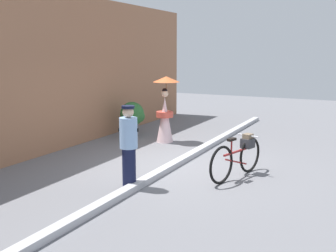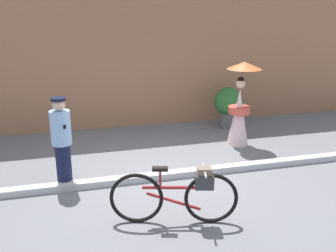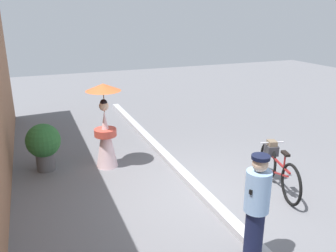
{
  "view_description": "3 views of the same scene",
  "coord_description": "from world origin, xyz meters",
  "px_view_note": "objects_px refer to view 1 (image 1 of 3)",
  "views": [
    {
      "loc": [
        -8.02,
        -3.87,
        2.57
      ],
      "look_at": [
        -0.11,
        0.16,
        0.93
      ],
      "focal_mm": 42.95,
      "sensor_mm": 36.0,
      "label": 1
    },
    {
      "loc": [
        -1.58,
        -6.18,
        2.97
      ],
      "look_at": [
        0.11,
        0.21,
        0.94
      ],
      "focal_mm": 40.59,
      "sensor_mm": 36.0,
      "label": 2
    },
    {
      "loc": [
        -5.12,
        2.79,
        3.35
      ],
      "look_at": [
        0.7,
        0.45,
        1.27
      ],
      "focal_mm": 37.07,
      "sensor_mm": 36.0,
      "label": 3
    }
  ],
  "objects_px": {
    "bicycle_near_officer": "(238,156)",
    "potted_plant_by_door": "(133,116)",
    "person_officer": "(129,145)",
    "person_with_parasol": "(165,110)"
  },
  "relations": [
    {
      "from": "bicycle_near_officer",
      "to": "potted_plant_by_door",
      "type": "bearing_deg",
      "value": 58.24
    },
    {
      "from": "person_officer",
      "to": "potted_plant_by_door",
      "type": "bearing_deg",
      "value": 31.05
    },
    {
      "from": "person_officer",
      "to": "potted_plant_by_door",
      "type": "xyz_separation_m",
      "value": [
        4.18,
        2.52,
        -0.22
      ]
    },
    {
      "from": "bicycle_near_officer",
      "to": "potted_plant_by_door",
      "type": "distance_m",
      "value": 4.92
    },
    {
      "from": "person_officer",
      "to": "potted_plant_by_door",
      "type": "height_order",
      "value": "person_officer"
    },
    {
      "from": "bicycle_near_officer",
      "to": "person_with_parasol",
      "type": "height_order",
      "value": "person_with_parasol"
    },
    {
      "from": "person_with_parasol",
      "to": "bicycle_near_officer",
      "type": "bearing_deg",
      "value": -128.1
    },
    {
      "from": "bicycle_near_officer",
      "to": "person_officer",
      "type": "distance_m",
      "value": 2.33
    },
    {
      "from": "person_with_parasol",
      "to": "potted_plant_by_door",
      "type": "xyz_separation_m",
      "value": [
        0.32,
        1.29,
        -0.31
      ]
    },
    {
      "from": "person_officer",
      "to": "person_with_parasol",
      "type": "relative_size",
      "value": 0.84
    }
  ]
}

